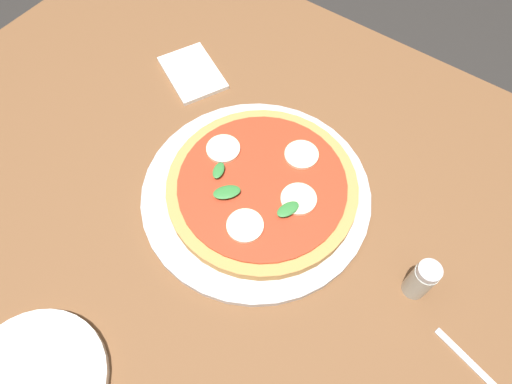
% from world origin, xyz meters
% --- Properties ---
extents(ground_plane, '(6.00, 6.00, 0.00)m').
position_xyz_m(ground_plane, '(0.00, 0.00, 0.00)').
color(ground_plane, '#2D2B28').
extents(dining_table, '(1.25, 0.98, 0.72)m').
position_xyz_m(dining_table, '(0.00, 0.00, 0.63)').
color(dining_table, brown).
rests_on(dining_table, ground_plane).
extents(serving_tray, '(0.36, 0.36, 0.01)m').
position_xyz_m(serving_tray, '(-0.03, -0.04, 0.73)').
color(serving_tray, silver).
rests_on(serving_tray, dining_table).
extents(pizza, '(0.30, 0.30, 0.03)m').
position_xyz_m(pizza, '(-0.03, -0.05, 0.75)').
color(pizza, tan).
rests_on(pizza, serving_tray).
extents(plate_white, '(0.19, 0.19, 0.01)m').
position_xyz_m(plate_white, '(0.04, 0.35, 0.73)').
color(plate_white, white).
rests_on(plate_white, dining_table).
extents(napkin, '(0.16, 0.14, 0.01)m').
position_xyz_m(napkin, '(0.23, -0.18, 0.73)').
color(napkin, white).
rests_on(napkin, dining_table).
extents(pepper_shaker, '(0.03, 0.03, 0.08)m').
position_xyz_m(pepper_shaker, '(-0.30, -0.05, 0.76)').
color(pepper_shaker, '#B2B7AD').
rests_on(pepper_shaker, dining_table).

